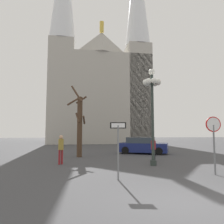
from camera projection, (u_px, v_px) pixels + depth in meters
The scene contains 9 objects.
ground_plane at pixel (200, 206), 5.49m from camera, with size 120.00×120.00×0.00m, color #424244.
cathedral at pixel (99, 84), 38.08m from camera, with size 17.23×14.73×37.16m.
stop_sign at pixel (214, 134), 9.63m from camera, with size 0.71×0.09×2.63m.
one_way_arrow_sign at pixel (118, 143), 8.57m from camera, with size 0.66×0.15×2.33m.
street_lamp at pixel (152, 96), 12.35m from camera, with size 1.11×1.11×5.66m.
bare_tree at pixel (79, 124), 16.22m from camera, with size 1.56×1.74×5.48m.
parked_car_near_navy at pixel (143, 146), 18.50m from camera, with size 4.54×3.36×1.43m.
pedestrian_walking at pixel (153, 147), 13.80m from camera, with size 0.32×0.32×1.55m.
pedestrian_standing at pixel (61, 146), 12.53m from camera, with size 0.32×0.32×1.73m.
Camera 1 is at (-2.97, -5.37, 1.96)m, focal length 33.66 mm.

